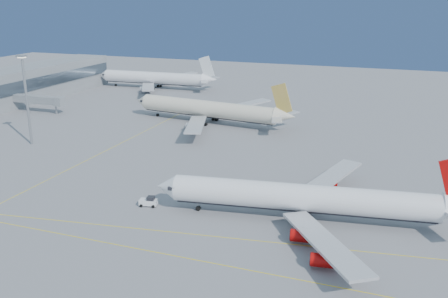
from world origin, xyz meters
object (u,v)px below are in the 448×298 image
airliner_virgin (309,199)px  airliner_third (156,78)px  pushback_tug (149,201)px  light_mast (26,93)px  airliner_etihad (210,109)px

airliner_virgin → airliner_third: (-102.40, 126.99, 0.39)m
pushback_tug → light_mast: bearing=141.5°
airliner_virgin → pushback_tug: bearing=179.7°
airliner_virgin → pushback_tug: size_ratio=15.37×
airliner_third → light_mast: size_ratio=2.32×
airliner_virgin → airliner_etihad: 86.10m
airliner_virgin → light_mast: (-93.21, 25.12, 11.66)m
airliner_third → light_mast: light_mast is taller
airliner_etihad → light_mast: bearing=-126.5°
airliner_virgin → light_mast: light_mast is taller
airliner_third → pushback_tug: 148.14m
airliner_virgin → light_mast: bearing=156.7°
airliner_etihad → airliner_third: 77.34m
airliner_etihad → light_mast: 63.27m
airliner_etihad → light_mast: (-43.11, -44.90, 11.31)m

